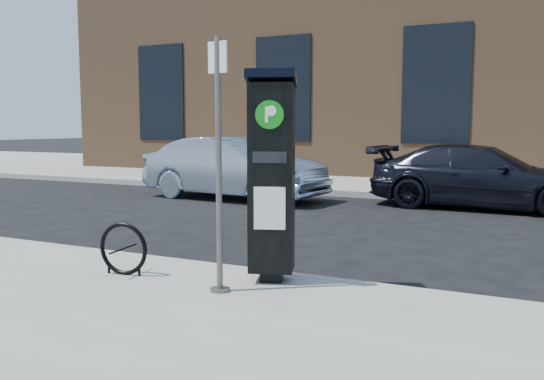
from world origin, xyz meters
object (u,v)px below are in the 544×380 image
Objects in this scene: parking_kiosk at (272,175)px; sign_pole at (219,167)px; bike_rack at (123,249)px; car_silver at (234,168)px; car_dark at (481,177)px.

sign_pole is at bearing -136.35° from parking_kiosk.
bike_rack is 0.13× the size of car_silver.
car_dark is at bearing -73.79° from car_silver.
sign_pole reaches higher than car_dark.
car_silver is 0.97× the size of car_dark.
bike_rack is at bearing -175.97° from sign_pole.
car_dark is (1.55, 8.33, -0.69)m from sign_pole.
parking_kiosk is 0.46× the size of car_dark.
car_silver is at bearing 102.00° from car_dark.
sign_pole is at bearing -145.23° from car_silver.
car_silver is at bearing 102.70° from parking_kiosk.
parking_kiosk reaches higher than bike_rack.
bike_rack is (-1.56, -0.50, -0.84)m from parking_kiosk.
car_dark is at bearing 87.20° from sign_pole.
sign_pole is 0.52× the size of car_dark.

